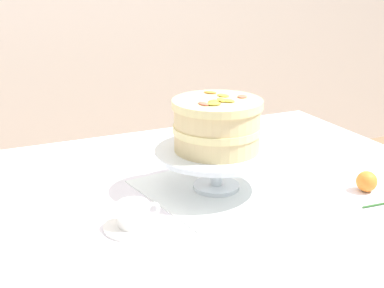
# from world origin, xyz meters

# --- Properties ---
(dining_table) EXTENTS (1.40, 1.00, 0.74)m
(dining_table) POSITION_xyz_m (0.00, -0.02, 0.65)
(dining_table) COLOR white
(dining_table) RESTS_ON ground
(linen_napkin) EXTENTS (0.37, 0.37, 0.00)m
(linen_napkin) POSITION_xyz_m (0.10, -0.01, 0.74)
(linen_napkin) COLOR white
(linen_napkin) RESTS_ON dining_table
(cake_stand) EXTENTS (0.29, 0.29, 0.10)m
(cake_stand) POSITION_xyz_m (0.10, -0.01, 0.82)
(cake_stand) COLOR silver
(cake_stand) RESTS_ON linen_napkin
(layer_cake) EXTENTS (0.21, 0.21, 0.13)m
(layer_cake) POSITION_xyz_m (0.10, -0.01, 0.90)
(layer_cake) COLOR beige
(layer_cake) RESTS_ON cake_stand
(teacup) EXTENTS (0.12, 0.12, 0.06)m
(teacup) POSITION_xyz_m (-0.14, -0.12, 0.76)
(teacup) COLOR white
(teacup) RESTS_ON dining_table
(fallen_rose) EXTENTS (0.13, 0.11, 0.05)m
(fallen_rose) POSITION_xyz_m (0.41, -0.17, 0.76)
(fallen_rose) COLOR #2D6028
(fallen_rose) RESTS_ON dining_table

